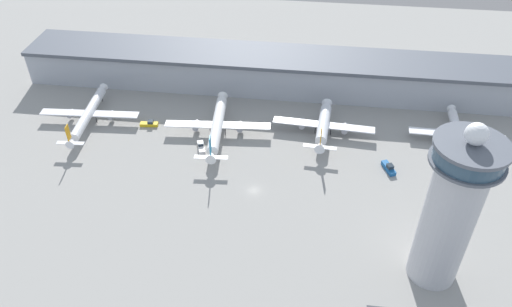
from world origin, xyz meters
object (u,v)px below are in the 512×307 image
Objects in this scene: control_tower at (451,210)px; airplane_gate_bravo at (217,125)px; service_truck_baggage at (201,147)px; airplane_gate_charlie at (324,125)px; service_truck_catering at (149,124)px; service_truck_fuel at (389,168)px; airplane_gate_alpha at (89,114)px; airplane_gate_delta at (458,135)px.

airplane_gate_bravo is (-74.23, 58.76, -20.75)m from control_tower.
service_truck_baggage is at bearing -115.55° from airplane_gate_bravo.
airplane_gate_charlie is (41.47, 5.93, -0.25)m from airplane_gate_bravo.
service_truck_catering is 27.25m from service_truck_baggage.
service_truck_baggage is at bearing 176.97° from service_truck_fuel.
airplane_gate_charlie is 70.57m from service_truck_catering.
service_truck_fuel is at bearing -7.22° from airplane_gate_alpha.
service_truck_baggage is at bearing -170.46° from airplane_gate_delta.
airplane_gate_bravo is 41.89m from airplane_gate_charlie.
service_truck_fuel is at bearing -38.54° from airplane_gate_charlie.
airplane_gate_alpha reaches higher than service_truck_catering.
control_tower is 75.50m from airplane_gate_charlie.
airplane_gate_charlie reaches higher than airplane_gate_alpha.
airplane_gate_alpha is at bearing -177.73° from service_truck_catering.
airplane_gate_alpha is 5.35× the size of service_truck_fuel.
service_truck_baggage is (-97.85, -16.44, -2.96)m from airplane_gate_delta.
service_truck_fuel is at bearing -9.65° from service_truck_catering.
control_tower is 71.51m from airplane_gate_delta.
airplane_gate_bravo is 5.49× the size of service_truck_fuel.
control_tower is at bearing -106.15° from airplane_gate_delta.
service_truck_baggage is at bearing 148.14° from control_tower.
control_tower is 52.16m from service_truck_fuel.
control_tower is 1.31× the size of airplane_gate_charlie.
airplane_gate_bravo is 67.29m from service_truck_fuel.
airplane_gate_delta is at bearing 73.85° from control_tower.
airplane_gate_bravo reaches higher than airplane_gate_alpha.
service_truck_fuel is at bearing -3.03° from service_truck_baggage.
airplane_gate_charlie is at bearing 2.67° from service_truck_catering.
control_tower is at bearing -38.37° from airplane_gate_bravo.
service_truck_baggage is (-4.66, -9.74, -3.82)m from airplane_gate_bravo.
airplane_gate_alpha is 95.26m from airplane_gate_charlie.
airplane_gate_bravo reaches higher than airplane_gate_charlie.
airplane_gate_bravo reaches higher than service_truck_fuel.
service_truck_fuel is at bearing -143.61° from airplane_gate_delta.
service_truck_baggage is at bearing -13.10° from airplane_gate_alpha.
airplane_gate_alpha is at bearing 166.90° from service_truck_baggage.
airplane_gate_alpha reaches higher than service_truck_fuel.
service_truck_catering is 0.95× the size of service_truck_baggage.
control_tower is 1.20× the size of airplane_gate_bravo.
airplane_gate_bravo is 11.45m from service_truck_baggage.
airplane_gate_alpha is 5.75× the size of service_truck_catering.
airplane_gate_bravo is (53.69, -1.67, 0.33)m from airplane_gate_alpha.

